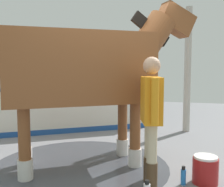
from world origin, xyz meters
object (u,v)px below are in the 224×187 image
at_px(horse, 86,69).
at_px(wash_bucket, 205,170).
at_px(bottle_spray, 183,176).
at_px(handler, 151,113).

height_order(horse, wash_bucket, horse).
bearing_deg(bottle_spray, handler, -167.87).
distance_m(handler, bottle_spray, 0.92).
distance_m(horse, handler, 1.23).
bearing_deg(handler, horse, -37.76).
height_order(horse, handler, horse).
distance_m(handler, wash_bucket, 1.03).
height_order(wash_bucket, bottle_spray, wash_bucket).
bearing_deg(wash_bucket, bottle_spray, -156.34).
bearing_deg(handler, wash_bucket, -177.96).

